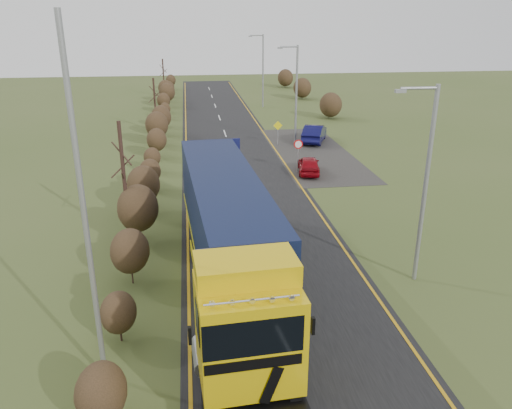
{
  "coord_description": "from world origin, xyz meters",
  "views": [
    {
      "loc": [
        -3.37,
        -18.87,
        10.41
      ],
      "look_at": [
        -0.49,
        2.35,
        2.35
      ],
      "focal_mm": 35.0,
      "sensor_mm": 36.0,
      "label": 1
    }
  ],
  "objects_px": {
    "car_blue_sedan": "(314,133)",
    "speed_sign": "(298,149)",
    "car_red_hatchback": "(309,165)",
    "lorry": "(228,231)",
    "streetlight_near": "(424,179)"
  },
  "relations": [
    {
      "from": "lorry",
      "to": "streetlight_near",
      "type": "height_order",
      "value": "streetlight_near"
    },
    {
      "from": "car_red_hatchback",
      "to": "car_blue_sedan",
      "type": "bearing_deg",
      "value": -95.71
    },
    {
      "from": "lorry",
      "to": "speed_sign",
      "type": "relative_size",
      "value": 6.95
    },
    {
      "from": "lorry",
      "to": "speed_sign",
      "type": "height_order",
      "value": "lorry"
    },
    {
      "from": "streetlight_near",
      "to": "speed_sign",
      "type": "bearing_deg",
      "value": 95.39
    },
    {
      "from": "car_red_hatchback",
      "to": "speed_sign",
      "type": "bearing_deg",
      "value": -20.96
    },
    {
      "from": "lorry",
      "to": "car_red_hatchback",
      "type": "xyz_separation_m",
      "value": [
        6.97,
        15.34,
        -1.95
      ]
    },
    {
      "from": "lorry",
      "to": "car_blue_sedan",
      "type": "bearing_deg",
      "value": 64.9
    },
    {
      "from": "car_blue_sedan",
      "to": "streetlight_near",
      "type": "bearing_deg",
      "value": 107.83
    },
    {
      "from": "car_red_hatchback",
      "to": "car_blue_sedan",
      "type": "relative_size",
      "value": 0.77
    },
    {
      "from": "car_red_hatchback",
      "to": "speed_sign",
      "type": "height_order",
      "value": "speed_sign"
    },
    {
      "from": "streetlight_near",
      "to": "lorry",
      "type": "bearing_deg",
      "value": 178.44
    },
    {
      "from": "car_blue_sedan",
      "to": "speed_sign",
      "type": "bearing_deg",
      "value": 91.03
    },
    {
      "from": "lorry",
      "to": "car_red_hatchback",
      "type": "distance_m",
      "value": 16.96
    },
    {
      "from": "car_red_hatchback",
      "to": "speed_sign",
      "type": "xyz_separation_m",
      "value": [
        -0.71,
        0.44,
        1.04
      ]
    }
  ]
}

